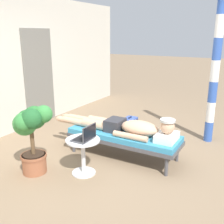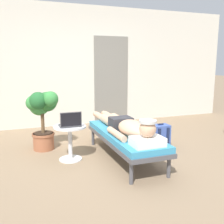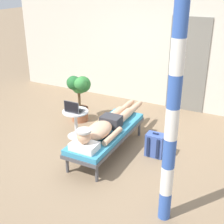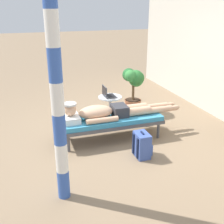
% 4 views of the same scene
% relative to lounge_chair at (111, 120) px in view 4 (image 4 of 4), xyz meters
% --- Properties ---
extents(ground_plane, '(40.00, 40.00, 0.00)m').
position_rel_lounge_chair_xyz_m(ground_plane, '(-0.19, 0.09, -0.35)').
color(ground_plane, '#8C7256').
extents(lounge_chair, '(0.62, 1.83, 0.42)m').
position_rel_lounge_chair_xyz_m(lounge_chair, '(0.00, 0.00, 0.00)').
color(lounge_chair, '#4C4C51').
rests_on(lounge_chair, ground).
extents(person_reclining, '(0.53, 2.17, 0.33)m').
position_rel_lounge_chair_xyz_m(person_reclining, '(0.00, -0.04, 0.17)').
color(person_reclining, white).
rests_on(person_reclining, lounge_chair).
extents(side_table, '(0.48, 0.48, 0.52)m').
position_rel_lounge_chair_xyz_m(side_table, '(-0.78, 0.24, 0.01)').
color(side_table, silver).
rests_on(side_table, ground).
extents(laptop, '(0.31, 0.24, 0.23)m').
position_rel_lounge_chair_xyz_m(laptop, '(-0.78, 0.19, 0.24)').
color(laptop, '#4C4C51').
rests_on(laptop, side_table).
extents(backpack, '(0.30, 0.26, 0.42)m').
position_rel_lounge_chair_xyz_m(backpack, '(0.77, 0.27, -0.15)').
color(backpack, '#3F59A5').
rests_on(backpack, ground).
extents(potted_plant, '(0.51, 0.49, 0.99)m').
position_rel_lounge_chair_xyz_m(potted_plant, '(-1.10, 0.88, 0.32)').
color(potted_plant, '#9E5B3D').
rests_on(potted_plant, ground).
extents(porch_post, '(0.15, 0.15, 2.61)m').
position_rel_lounge_chair_xyz_m(porch_post, '(1.38, -1.07, 0.96)').
color(porch_post, '#3359B2').
rests_on(porch_post, ground).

